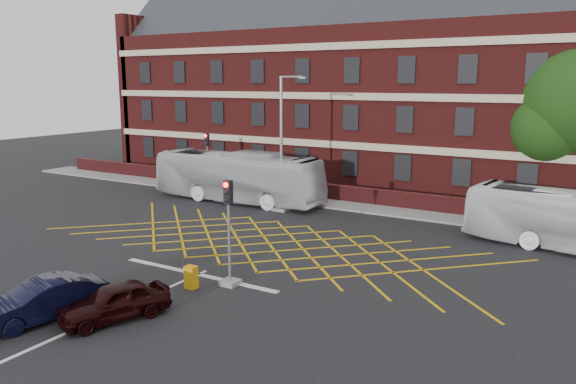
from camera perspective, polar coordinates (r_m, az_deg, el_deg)
The scene contains 15 objects.
ground at distance 26.95m, azimuth -4.30°, elevation -6.23°, with size 120.00×120.00×0.00m, color black.
victorian_building at distance 45.37m, azimuth 12.37°, elevation 10.66°, with size 51.00×12.17×20.40m.
boundary_wall at distance 37.83m, azimuth 7.14°, elevation -0.34°, with size 56.00×0.50×1.10m, color #4F1516.
far_pavement at distance 37.04m, azimuth 6.49°, elevation -1.35°, with size 60.00×3.00×0.12m, color slate.
box_junction_hatching at distance 28.53m, azimuth -1.97°, elevation -5.20°, with size 11.50×0.12×0.02m, color #CC990C.
stop_line at distance 24.33m, azimuth -9.11°, elevation -8.26°, with size 8.00×0.30×0.02m, color silver.
centre_line at distance 20.19m, azimuth -21.37°, elevation -13.11°, with size 0.15×14.00×0.02m, color silver.
bus_left at distance 38.08m, azimuth -5.16°, elevation 1.56°, with size 2.88×12.29×3.42m, color #BDBCC1.
car_navy at distance 21.22m, azimuth -23.63°, elevation -10.07°, with size 1.48×4.26×1.40m, color black.
car_maroon at distance 20.44m, azimuth -17.19°, elevation -10.60°, with size 1.51×3.76×1.28m, color black.
traffic_light_near at distance 22.45m, azimuth -6.00°, elevation -5.15°, with size 0.70×0.70×4.27m.
traffic_light_far at distance 42.20m, azimuth -8.18°, elevation 2.51°, with size 0.70×0.70×4.27m.
street_lamp at distance 35.04m, azimuth -0.59°, elevation 2.62°, with size 2.25×1.00×8.37m.
direction_signs at distance 43.03m, azimuth -9.68°, elevation 2.11°, with size 1.10×0.16×2.20m.
utility_cabinet at distance 22.72m, azimuth -9.81°, elevation -8.53°, with size 0.46×0.37×0.91m, color orange.
Camera 1 is at (14.95, -20.93, 8.06)m, focal length 35.00 mm.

